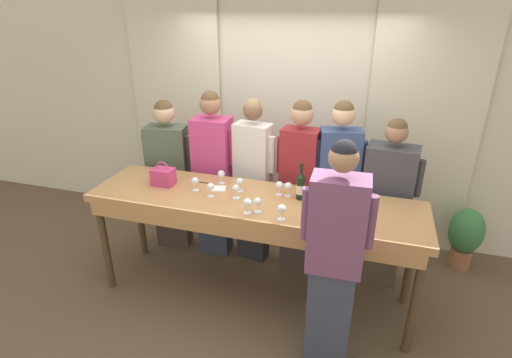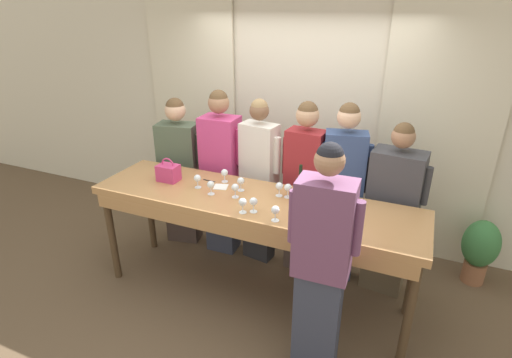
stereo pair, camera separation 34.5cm
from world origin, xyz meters
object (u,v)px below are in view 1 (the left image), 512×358
(wine_bottle, at_px, (301,186))
(wine_glass_center_left, at_px, (240,182))
(wine_glass_center_mid, at_px, (210,187))
(wine_glass_back_right, at_px, (195,181))
(wine_glass_near_host, at_px, (236,189))
(guest_pink_top, at_px, (214,175))
(tasting_bar, at_px, (253,209))
(wine_glass_back_left, at_px, (221,174))
(wine_glass_front_left, at_px, (282,209))
(guest_navy_coat, at_px, (337,188))
(guest_olive_jacket, at_px, (170,175))
(wine_glass_front_right, at_px, (247,203))
(host_pouring, at_px, (334,261))
(wine_glass_center_right, at_px, (314,200))
(wine_glass_back_mid, at_px, (258,202))
(wine_glass_by_bottle, at_px, (288,187))
(wine_glass_front_mid, at_px, (279,186))
(handbag, at_px, (163,176))
(guest_beige_cap, at_px, (386,205))
(guest_striped_shirt, at_px, (299,184))
(guest_cream_sweater, at_px, (253,180))
(potted_plant, at_px, (465,235))

(wine_bottle, bearing_deg, wine_glass_center_left, -178.76)
(wine_glass_center_mid, distance_m, wine_glass_back_right, 0.19)
(wine_glass_near_host, xyz_separation_m, guest_pink_top, (-0.49, 0.65, -0.19))
(wine_glass_near_host, bearing_deg, tasting_bar, 8.88)
(wine_glass_center_left, xyz_separation_m, wine_glass_back_left, (-0.22, 0.11, 0.00))
(wine_glass_center_mid, height_order, wine_glass_back_right, same)
(wine_glass_front_left, height_order, wine_glass_back_right, same)
(tasting_bar, distance_m, guest_navy_coat, 0.91)
(guest_olive_jacket, bearing_deg, wine_bottle, -17.86)
(wine_glass_front_right, height_order, wine_glass_back_right, same)
(wine_glass_back_right, relative_size, host_pouring, 0.07)
(host_pouring, bearing_deg, wine_glass_center_right, 114.14)
(wine_bottle, relative_size, wine_glass_back_mid, 2.60)
(wine_glass_center_mid, relative_size, wine_glass_by_bottle, 1.00)
(tasting_bar, relative_size, wine_glass_front_mid, 22.98)
(handbag, bearing_deg, guest_navy_coat, 20.52)
(guest_beige_cap, bearing_deg, wine_glass_back_left, -165.33)
(handbag, height_order, guest_striped_shirt, guest_striped_shirt)
(wine_glass_front_left, height_order, host_pouring, host_pouring)
(wine_glass_center_mid, xyz_separation_m, guest_pink_top, (-0.26, 0.68, -0.19))
(wine_glass_near_host, bearing_deg, guest_striped_shirt, 56.71)
(wine_glass_near_host, relative_size, host_pouring, 0.07)
(wine_glass_back_right, bearing_deg, wine_glass_back_mid, -18.96)
(wine_glass_back_mid, xyz_separation_m, wine_glass_by_bottle, (0.17, 0.36, 0.00))
(wine_glass_by_bottle, xyz_separation_m, guest_striped_shirt, (0.01, 0.47, -0.18))
(handbag, height_order, guest_cream_sweater, guest_cream_sweater)
(guest_pink_top, height_order, potted_plant, guest_pink_top)
(wine_glass_center_left, xyz_separation_m, wine_glass_center_mid, (-0.21, -0.17, 0.00))
(guest_striped_shirt, height_order, host_pouring, host_pouring)
(wine_glass_front_left, bearing_deg, guest_beige_cap, 48.09)
(wine_glass_front_left, relative_size, wine_glass_near_host, 1.00)
(wine_glass_center_mid, distance_m, guest_pink_top, 0.75)
(wine_glass_back_mid, relative_size, wine_glass_back_right, 1.00)
(wine_glass_back_mid, distance_m, host_pouring, 0.77)
(guest_cream_sweater, bearing_deg, guest_striped_shirt, -0.00)
(wine_glass_back_left, relative_size, guest_olive_jacket, 0.08)
(wine_glass_by_bottle, distance_m, guest_beige_cap, 1.01)
(wine_glass_near_host, xyz_separation_m, host_pouring, (0.91, -0.54, -0.18))
(wine_glass_front_right, bearing_deg, wine_glass_back_right, 155.05)
(wine_glass_back_left, height_order, guest_olive_jacket, guest_olive_jacket)
(wine_glass_center_right, relative_size, guest_striped_shirt, 0.07)
(tasting_bar, bearing_deg, guest_beige_cap, 29.19)
(wine_glass_front_left, bearing_deg, wine_glass_center_mid, 162.62)
(wine_glass_back_mid, xyz_separation_m, wine_glass_near_host, (-0.25, 0.18, 0.00))
(wine_glass_back_mid, height_order, wine_glass_by_bottle, same)
(wine_bottle, distance_m, host_pouring, 0.82)
(wine_glass_back_mid, xyz_separation_m, potted_plant, (1.85, 1.28, -0.73))
(wine_glass_center_mid, relative_size, wine_glass_back_left, 1.00)
(guest_beige_cap, bearing_deg, wine_bottle, -145.98)
(wine_glass_front_mid, height_order, wine_glass_by_bottle, same)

